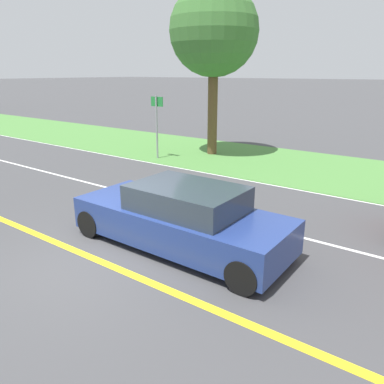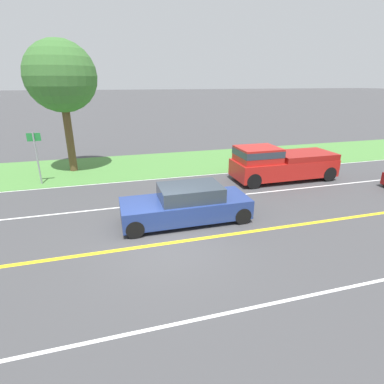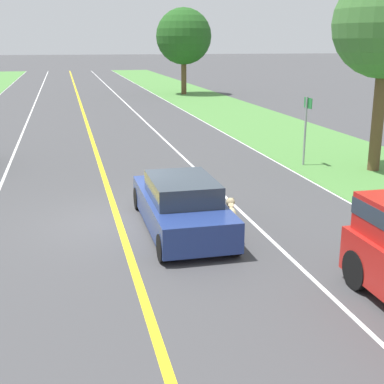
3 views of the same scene
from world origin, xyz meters
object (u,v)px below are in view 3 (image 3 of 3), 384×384
object	(u,v)px
ego_car	(181,205)
roadside_tree_right_far	(184,36)
street_sign	(306,123)
dog	(231,212)

from	to	relation	value
ego_car	roadside_tree_right_far	size ratio (longest dim) A/B	0.63
roadside_tree_right_far	street_sign	world-z (taller)	roadside_tree_right_far
ego_car	roadside_tree_right_far	distance (m)	37.26
dog	roadside_tree_right_far	xyz separation A→B (m)	(6.87, 36.51, 4.64)
dog	street_sign	world-z (taller)	street_sign
dog	street_sign	xyz separation A→B (m)	(5.04, 6.57, 1.17)
ego_car	street_sign	world-z (taller)	street_sign
ego_car	dog	distance (m)	1.30
dog	street_sign	distance (m)	8.36
ego_car	street_sign	bearing A→B (deg)	44.48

